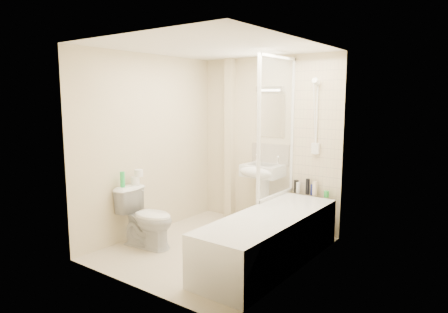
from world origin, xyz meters
The scene contains 25 objects.
floor centered at (0.00, 0.00, 0.00)m, with size 2.50×2.50×0.00m, color beige.
wall_back centered at (0.00, 1.25, 1.20)m, with size 2.20×0.02×2.40m, color beige.
wall_left centered at (-1.10, 0.00, 1.20)m, with size 0.02×2.50×2.40m, color beige.
wall_right centered at (1.10, 0.00, 1.20)m, with size 0.02×2.50×2.40m, color beige.
ceiling centered at (0.00, 0.00, 2.40)m, with size 2.20×2.50×0.02m, color white.
tile_back centered at (0.75, 1.24, 1.42)m, with size 0.70×0.01×1.75m, color beige.
tile_right centered at (1.09, 0.04, 1.42)m, with size 0.01×2.10×1.75m, color beige.
pipe_boxing centered at (-0.62, 1.19, 1.20)m, with size 0.12×0.12×2.40m, color beige.
splashback centered at (0.05, 1.24, 1.03)m, with size 0.60×0.01×0.30m, color beige.
mirror centered at (0.05, 1.24, 1.58)m, with size 0.46×0.01×0.60m, color white.
strip_light centered at (0.05, 1.22, 1.95)m, with size 0.42×0.07×0.07m, color silver.
bathtub centered at (0.75, 0.04, 0.29)m, with size 0.70×2.10×0.55m.
shower_screen centered at (0.40, 0.80, 1.45)m, with size 0.04×0.92×1.80m.
shower_fixture centered at (0.75, 1.19, 1.55)m, with size 0.10×0.16×0.99m.
pedestal_sink centered at (0.05, 1.01, 0.72)m, with size 0.53×0.49×1.03m.
bottle_black_a centered at (0.51, 1.16, 0.64)m, with size 0.06×0.06×0.17m, color black.
bottle_white_a centered at (0.54, 1.16, 0.63)m, with size 0.06×0.06×0.15m, color silver.
bottle_black_b centered at (0.68, 1.16, 0.66)m, with size 0.05×0.05×0.21m, color black.
bottle_blue centered at (0.75, 1.16, 0.62)m, with size 0.05×0.05×0.15m, color #121750.
bottle_cream centered at (0.78, 1.16, 0.64)m, with size 0.06×0.06×0.18m, color beige.
bottle_green centered at (0.94, 1.16, 0.59)m, with size 0.06×0.06×0.08m, color green.
toilet centered at (-0.72, -0.43, 0.37)m, with size 0.76×0.48×0.73m, color white.
toilet_roll_lower centered at (-0.99, -0.36, 0.78)m, with size 0.11×0.11×0.10m, color white.
toilet_roll_upper centered at (-0.97, -0.32, 0.88)m, with size 0.11×0.11×0.09m, color white.
green_bottle centered at (-1.00, -0.55, 0.83)m, with size 0.06×0.06×0.19m, color #2ACC57.
Camera 1 is at (2.86, -3.69, 1.83)m, focal length 32.00 mm.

